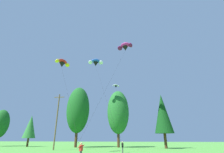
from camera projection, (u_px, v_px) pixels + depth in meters
name	position (u px, v px, depth m)	size (l,w,h in m)	color
treeline_tree_a	(1.00, 124.00, 48.61)	(4.56, 4.56, 10.24)	#472D19
treeline_tree_b	(30.00, 127.00, 46.34)	(3.42, 3.42, 8.28)	#472D19
treeline_tree_c	(78.00, 110.00, 44.36)	(5.97, 5.97, 15.46)	#472D19
treeline_tree_d	(118.00, 112.00, 44.04)	(5.69, 5.69, 14.42)	#472D19
treeline_tree_e	(163.00, 113.00, 39.35)	(4.30, 4.30, 12.29)	#472D19
utility_pole	(57.00, 119.00, 33.78)	(2.20, 0.26, 10.98)	brown
kite_flyer_near	(81.00, 149.00, 17.83)	(0.64, 0.66, 1.69)	#4C4C51
kite_flyer_mid	(123.00, 146.00, 25.06)	(0.27, 0.58, 1.69)	#4C4C51
parafoil_kite_high_magenta	(125.00, 47.00, 39.42)	(6.54, 16.95, 22.02)	#D12893
parafoil_kite_mid_white	(116.00, 86.00, 46.56)	(3.88, 17.92, 15.28)	white
parafoil_kite_far_red_yellow	(62.00, 63.00, 29.64)	(7.33, 7.96, 13.93)	red
parafoil_kite_low_blue_white	(96.00, 63.00, 43.17)	(9.33, 11.92, 20.54)	blue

